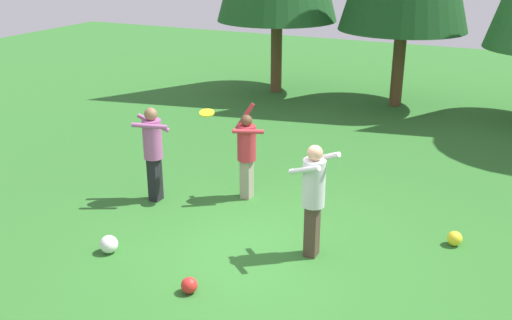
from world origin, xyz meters
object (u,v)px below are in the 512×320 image
(person_catcher, at_px, (153,146))
(ball_red, at_px, (189,285))
(ball_white, at_px, (109,244))
(person_thrower, at_px, (247,149))
(frisbee, at_px, (207,113))
(ball_yellow, at_px, (455,238))
(person_bystander, at_px, (313,191))

(person_catcher, distance_m, ball_red, 3.30)
(ball_white, distance_m, ball_red, 1.73)
(person_thrower, distance_m, ball_red, 3.32)
(person_catcher, bearing_deg, frisbee, -0.00)
(frisbee, xyz_separation_m, ball_yellow, (4.32, 0.14, -1.55))
(person_thrower, relative_size, ball_yellow, 7.49)
(person_catcher, relative_size, person_bystander, 0.99)
(ball_yellow, bearing_deg, frisbee, -178.09)
(frisbee, bearing_deg, person_bystander, -24.49)
(person_thrower, bearing_deg, frisbee, -0.00)
(person_bystander, bearing_deg, person_catcher, 12.97)
(ball_white, bearing_deg, ball_yellow, 27.65)
(person_thrower, xyz_separation_m, person_bystander, (1.82, -1.48, 0.11))
(ball_white, xyz_separation_m, ball_yellow, (4.75, 2.49, -0.02))
(ball_red, height_order, ball_yellow, ball_yellow)
(person_bystander, bearing_deg, person_thrower, -14.70)
(person_catcher, xyz_separation_m, ball_red, (2.14, -2.33, -0.93))
(person_thrower, distance_m, person_catcher, 1.68)
(person_thrower, xyz_separation_m, person_catcher, (-1.46, -0.81, 0.10))
(person_catcher, height_order, ball_yellow, person_catcher)
(frisbee, distance_m, ball_white, 2.83)
(person_thrower, distance_m, ball_white, 3.03)
(frisbee, bearing_deg, ball_yellow, 1.91)
(frisbee, distance_m, ball_red, 3.40)
(ball_white, bearing_deg, person_thrower, 69.72)
(ball_white, bearing_deg, person_bystander, 23.95)
(person_thrower, height_order, ball_yellow, person_thrower)
(person_catcher, relative_size, ball_white, 6.27)
(frisbee, xyz_separation_m, ball_red, (1.25, -2.76, -1.55))
(person_bystander, distance_m, ball_white, 3.22)
(person_catcher, height_order, ball_red, person_catcher)
(frisbee, bearing_deg, person_catcher, -154.47)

